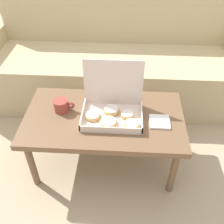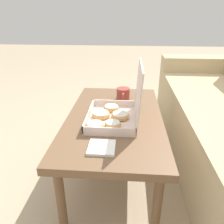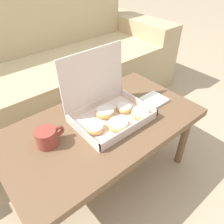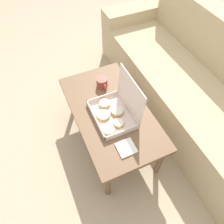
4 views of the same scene
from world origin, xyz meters
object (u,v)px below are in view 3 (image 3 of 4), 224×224
pastry_box (110,109)px  couch (35,80)px  coffee_table (103,129)px  coffee_mug (47,137)px

pastry_box → couch: bearing=93.9°
coffee_table → coffee_mug: size_ratio=7.47×
coffee_table → coffee_mug: coffee_mug is taller
coffee_table → coffee_mug: (-0.28, 0.04, 0.09)m
couch → coffee_table: size_ratio=2.41×
pastry_box → coffee_mug: (-0.33, 0.03, -0.01)m
pastry_box → coffee_mug: 0.34m
coffee_table → pastry_box: pastry_box is taller
couch → pastry_box: size_ratio=6.52×
couch → coffee_mug: 0.88m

